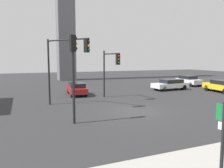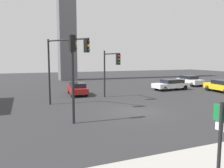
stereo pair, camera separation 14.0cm
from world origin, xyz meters
name	(u,v)px [view 1 (the left image)]	position (x,y,z in m)	size (l,w,h in m)	color
ground_plane	(135,111)	(0.00, 0.00, 0.00)	(109.26, 109.26, 0.00)	#2D2D30
direction_sign	(223,139)	(-2.91, -10.39, 1.76)	(0.14, 0.60, 2.68)	black
traffic_light_0	(66,57)	(-4.63, 3.48, 4.18)	(2.74, 3.80, 5.71)	black
traffic_light_1	(111,65)	(0.20, 5.54, 3.41)	(0.60, 3.16, 4.89)	black
traffic_light_2	(73,63)	(-5.09, -1.41, 3.78)	(0.48, 0.37, 5.44)	black
car_0	(77,88)	(-2.33, 9.48, 0.73)	(2.07, 4.45, 1.38)	maroon
car_1	(222,86)	(14.54, 4.74, 0.79)	(2.52, 4.76, 1.47)	yellow
car_2	(170,84)	(9.98, 8.82, 0.74)	(4.87, 2.15, 1.39)	silver
car_4	(189,80)	(15.66, 11.84, 0.79)	(1.95, 4.39, 1.50)	silver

